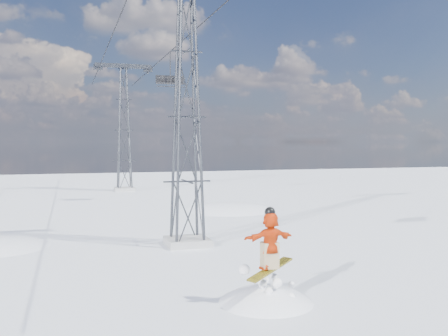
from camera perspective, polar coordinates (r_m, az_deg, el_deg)
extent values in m
plane|color=white|center=(14.07, 0.18, -15.38)|extent=(120.00, 120.00, 0.00)
cube|color=#999999|center=(21.71, -4.21, -8.39)|extent=(1.80, 1.80, 0.30)
cube|color=#999999|center=(46.18, -11.28, -2.38)|extent=(1.80, 1.80, 0.30)
cube|color=#303338|center=(46.49, -11.43, 11.37)|extent=(5.00, 0.35, 0.35)
cube|color=#303338|center=(46.28, -14.18, 11.13)|extent=(0.80, 0.25, 0.50)
cube|color=#303338|center=(46.74, -8.69, 11.10)|extent=(0.80, 0.25, 0.50)
cylinder|color=black|center=(32.97, -12.84, 14.15)|extent=(0.06, 51.00, 0.06)
cylinder|color=black|center=(33.60, -5.11, 13.99)|extent=(0.06, 51.00, 0.06)
cube|color=#A29015|center=(13.79, 5.31, -11.45)|extent=(1.54, 1.00, 0.40)
imported|color=red|center=(13.61, 5.32, -8.21)|extent=(1.47, 0.59, 1.55)
cube|color=#9F8962|center=(13.70, 5.31, -9.93)|extent=(0.46, 0.37, 0.71)
sphere|color=black|center=(13.49, 5.34, -5.07)|extent=(0.29, 0.29, 0.29)
cylinder|color=black|center=(36.42, -6.16, 11.34)|extent=(0.08, 0.08, 2.24)
cube|color=black|center=(36.28, -6.15, 9.59)|extent=(2.04, 0.46, 0.08)
cube|color=black|center=(36.53, -6.22, 10.03)|extent=(2.04, 0.06, 0.56)
cylinder|color=black|center=(36.00, -6.07, 9.23)|extent=(2.04, 0.06, 0.06)
cylinder|color=black|center=(36.02, -6.06, 10.21)|extent=(2.04, 0.05, 0.05)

